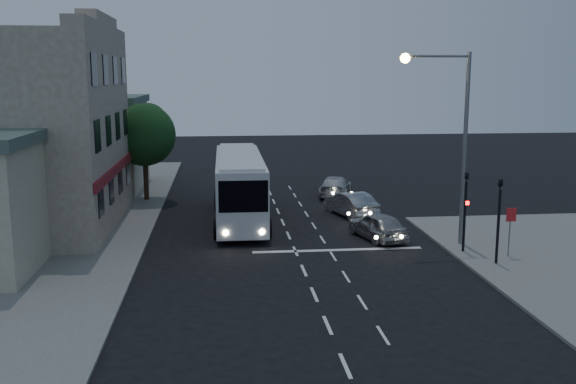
{
  "coord_description": "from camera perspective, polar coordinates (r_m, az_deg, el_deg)",
  "views": [
    {
      "loc": [
        -3.39,
        -26.61,
        8.07
      ],
      "look_at": [
        0.01,
        5.33,
        2.2
      ],
      "focal_mm": 40.0,
      "sensor_mm": 36.0,
      "label": 1
    }
  ],
  "objects": [
    {
      "name": "sidewalk_far",
      "position": [
        36.81,
        -21.07,
        -2.92
      ],
      "size": [
        12.0,
        50.0,
        0.12
      ],
      "primitive_type": "cube",
      "color": "slate",
      "rests_on": "ground"
    },
    {
      "name": "car_sedan_b",
      "position": [
        43.48,
        4.24,
        0.53
      ],
      "size": [
        3.14,
        4.97,
        1.34
      ],
      "primitive_type": "imported",
      "rotation": [
        0.0,
        0.0,
        2.85
      ],
      "color": "#B1B1B1",
      "rests_on": "ground"
    },
    {
      "name": "main_building",
      "position": [
        36.31,
        -23.06,
        4.93
      ],
      "size": [
        10.12,
        12.0,
        11.0
      ],
      "color": "gray",
      "rests_on": "sidewalk_far"
    },
    {
      "name": "tour_bus",
      "position": [
        36.07,
        -4.34,
        0.66
      ],
      "size": [
        2.89,
        12.18,
        3.73
      ],
      "rotation": [
        0.0,
        0.0,
        -0.01
      ],
      "color": "silver",
      "rests_on": "ground"
    },
    {
      "name": "low_building_north",
      "position": [
        47.93,
        -18.27,
        4.23
      ],
      "size": [
        9.4,
        9.4,
        6.5
      ],
      "color": "tan",
      "rests_on": "sidewalk_far"
    },
    {
      "name": "ground",
      "position": [
        28.02,
        1.15,
        -6.39
      ],
      "size": [
        120.0,
        120.0,
        0.0
      ],
      "primitive_type": "plane",
      "color": "black"
    },
    {
      "name": "regulatory_sign",
      "position": [
        29.98,
        19.16,
        -2.7
      ],
      "size": [
        0.45,
        0.12,
        2.2
      ],
      "color": "slate",
      "rests_on": "sidewalk_near"
    },
    {
      "name": "car_sedan_a",
      "position": [
        37.33,
        5.61,
        -1.06
      ],
      "size": [
        2.62,
        4.57,
        1.43
      ],
      "primitive_type": "imported",
      "rotation": [
        0.0,
        0.0,
        3.41
      ],
      "color": "#9FA0A3",
      "rests_on": "ground"
    },
    {
      "name": "traffic_signal_main",
      "position": [
        30.05,
        15.5,
        -0.86
      ],
      "size": [
        0.25,
        0.35,
        4.1
      ],
      "color": "black",
      "rests_on": "sidewalk_near"
    },
    {
      "name": "traffic_signal_side",
      "position": [
        28.54,
        18.26,
        -1.59
      ],
      "size": [
        0.18,
        0.15,
        4.1
      ],
      "color": "black",
      "rests_on": "sidewalk_near"
    },
    {
      "name": "street_tree",
      "position": [
        42.07,
        -12.68,
        5.23
      ],
      "size": [
        4.0,
        4.0,
        6.2
      ],
      "color": "black",
      "rests_on": "sidewalk_far"
    },
    {
      "name": "streetlight",
      "position": [
        30.84,
        14.39,
        5.68
      ],
      "size": [
        3.32,
        0.44,
        9.0
      ],
      "color": "slate",
      "rests_on": "sidewalk_near"
    },
    {
      "name": "road_markings",
      "position": [
        31.34,
        2.73,
        -4.57
      ],
      "size": [
        8.0,
        30.55,
        0.01
      ],
      "color": "silver",
      "rests_on": "ground"
    },
    {
      "name": "car_suv",
      "position": [
        32.24,
        7.99,
        -2.99
      ],
      "size": [
        2.62,
        4.31,
        1.37
      ],
      "primitive_type": "imported",
      "rotation": [
        0.0,
        0.0,
        3.41
      ],
      "color": "#9B9B9B",
      "rests_on": "ground"
    }
  ]
}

